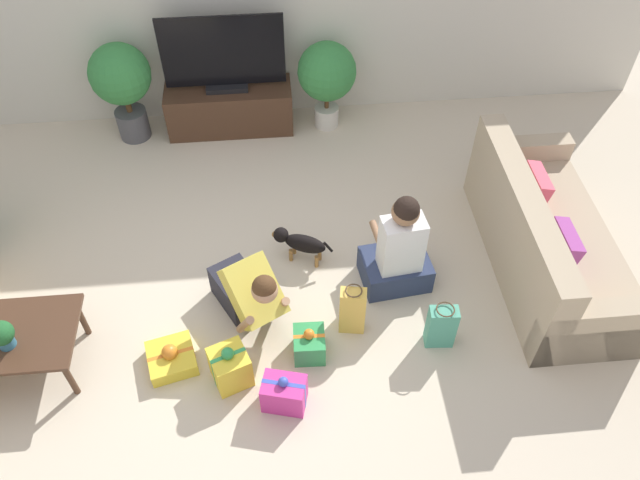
# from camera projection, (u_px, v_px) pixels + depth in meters

# --- Properties ---
(ground_plane) EXTENTS (16.00, 16.00, 0.00)m
(ground_plane) POSITION_uv_depth(u_px,v_px,m) (241.00, 312.00, 4.83)
(ground_plane) COLOR beige
(sofa_right) EXTENTS (0.84, 1.92, 0.82)m
(sofa_right) POSITION_uv_depth(u_px,v_px,m) (544.00, 240.00, 4.94)
(sofa_right) COLOR tan
(sofa_right) RESTS_ON ground_plane
(tv_console) EXTENTS (1.23, 0.44, 0.46)m
(tv_console) POSITION_uv_depth(u_px,v_px,m) (230.00, 108.00, 6.22)
(tv_console) COLOR #472D1E
(tv_console) RESTS_ON ground_plane
(tv) EXTENTS (1.15, 0.20, 0.75)m
(tv) POSITION_uv_depth(u_px,v_px,m) (223.00, 57.00, 5.80)
(tv) COLOR black
(tv) RESTS_ON tv_console
(potted_plant_back_right) EXTENTS (0.57, 0.57, 0.91)m
(potted_plant_back_right) POSITION_uv_depth(u_px,v_px,m) (327.00, 75.00, 5.99)
(potted_plant_back_right) COLOR beige
(potted_plant_back_right) RESTS_ON ground_plane
(potted_plant_back_left) EXTENTS (0.57, 0.57, 1.00)m
(potted_plant_back_left) POSITION_uv_depth(u_px,v_px,m) (122.00, 81.00, 5.83)
(potted_plant_back_left) COLOR #4C4C51
(potted_plant_back_left) RESTS_ON ground_plane
(person_kneeling) EXTENTS (0.63, 0.80, 0.75)m
(person_kneeling) POSITION_uv_depth(u_px,v_px,m) (248.00, 291.00, 4.56)
(person_kneeling) COLOR #23232D
(person_kneeling) RESTS_ON ground_plane
(person_sitting) EXTENTS (0.56, 0.52, 0.95)m
(person_sitting) POSITION_uv_depth(u_px,v_px,m) (398.00, 252.00, 4.77)
(person_sitting) COLOR #283351
(person_sitting) RESTS_ON ground_plane
(dog) EXTENTS (0.49, 0.28, 0.30)m
(dog) POSITION_uv_depth(u_px,v_px,m) (300.00, 242.00, 5.05)
(dog) COLOR black
(dog) RESTS_ON ground_plane
(gift_box_a) EXTENTS (0.32, 0.32, 0.37)m
(gift_box_a) POSITION_uv_depth(u_px,v_px,m) (230.00, 367.00, 4.32)
(gift_box_a) COLOR yellow
(gift_box_a) RESTS_ON ground_plane
(gift_box_b) EXTENTS (0.23, 0.25, 0.28)m
(gift_box_b) POSITION_uv_depth(u_px,v_px,m) (309.00, 344.00, 4.50)
(gift_box_b) COLOR #2D934C
(gift_box_b) RESTS_ON ground_plane
(gift_box_c) EXTENTS (0.40, 0.40, 0.20)m
(gift_box_c) POSITION_uv_depth(u_px,v_px,m) (171.00, 358.00, 4.48)
(gift_box_c) COLOR yellow
(gift_box_c) RESTS_ON ground_plane
(gift_box_d) EXTENTS (0.33, 0.27, 0.32)m
(gift_box_d) POSITION_uv_depth(u_px,v_px,m) (284.00, 393.00, 4.21)
(gift_box_d) COLOR #CC3389
(gift_box_d) RESTS_ON ground_plane
(gift_bag_a) EXTENTS (0.21, 0.14, 0.41)m
(gift_bag_a) POSITION_uv_depth(u_px,v_px,m) (441.00, 326.00, 4.50)
(gift_bag_a) COLOR #4CA384
(gift_bag_a) RESTS_ON ground_plane
(gift_bag_b) EXTENTS (0.20, 0.14, 0.46)m
(gift_bag_b) POSITION_uv_depth(u_px,v_px,m) (352.00, 310.00, 4.56)
(gift_bag_b) COLOR #E5B74C
(gift_bag_b) RESTS_ON ground_plane
(tabletop_plant) EXTENTS (0.17, 0.17, 0.22)m
(tabletop_plant) POSITION_uv_depth(u_px,v_px,m) (1.00, 335.00, 4.06)
(tabletop_plant) COLOR #336B84
(tabletop_plant) RESTS_ON coffee_table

